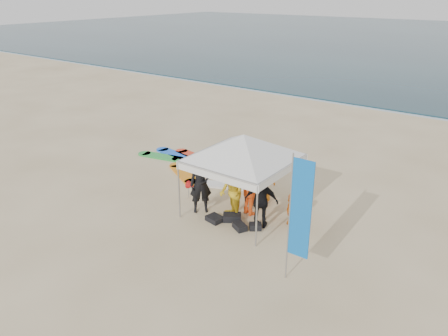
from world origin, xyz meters
TOP-DOWN VIEW (x-y plane):
  - ground at (0.00, 0.00)m, footprint 120.00×120.00m
  - shoreline_foam at (0.00, 18.20)m, footprint 160.00×1.20m
  - person_black_a at (-0.01, 1.53)m, footprint 0.83×0.83m
  - person_yellow at (1.04, 1.74)m, footprint 1.10×1.05m
  - person_orange_a at (1.36, 2.35)m, footprint 1.38×1.00m
  - person_black_b at (2.07, 1.84)m, footprint 1.10×0.74m
  - person_orange_b at (1.14, 3.29)m, footprint 1.07×0.84m
  - person_seated at (2.72, 2.59)m, footprint 0.37×0.95m
  - canopy_tent at (1.12, 2.25)m, footprint 4.03×4.03m
  - feather_flag at (4.18, 0.05)m, footprint 0.57×0.04m
  - marker_pennant at (-0.87, 2.03)m, footprint 0.28×0.28m
  - gear_pile at (1.29, 1.46)m, footprint 1.80×0.90m
  - surfboard_spread at (-2.53, 4.37)m, footprint 5.79×2.77m

SIDE VIEW (x-z plane):
  - ground at x=0.00m, z-range 0.00..0.00m
  - shoreline_foam at x=0.00m, z-range 0.00..0.01m
  - surfboard_spread at x=-2.53m, z-range 0.00..0.07m
  - gear_pile at x=1.29m, z-range -0.01..0.21m
  - marker_pennant at x=-0.87m, z-range 0.18..0.81m
  - person_seated at x=2.72m, z-range 0.00..1.01m
  - person_black_b at x=2.07m, z-range 0.00..1.74m
  - person_yellow at x=1.04m, z-range 0.00..1.79m
  - person_orange_a at x=1.36m, z-range 0.00..1.92m
  - person_orange_b at x=1.14m, z-range 0.00..1.92m
  - person_black_a at x=-0.01m, z-range 0.00..1.94m
  - feather_flag at x=4.18m, z-range 0.29..3.64m
  - canopy_tent at x=1.12m, z-range 1.13..4.16m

